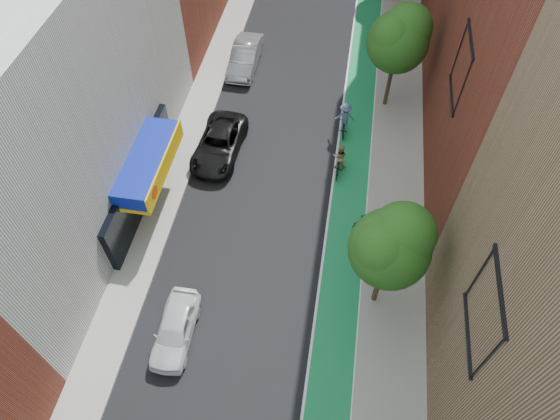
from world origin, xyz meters
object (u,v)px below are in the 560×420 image
at_px(parked_car_black, 219,144).
at_px(cyclist_lane_near, 339,162).
at_px(cyclist_lane_far, 344,120).
at_px(parked_car_silver, 245,56).
at_px(parked_car_white, 175,329).
at_px(cyclist_lane_mid, 361,232).

relative_size(parked_car_black, cyclist_lane_near, 2.64).
distance_m(parked_car_black, cyclist_lane_far, 7.53).
height_order(parked_car_black, parked_car_silver, parked_car_silver).
height_order(parked_car_white, parked_car_black, parked_car_black).
relative_size(parked_car_black, parked_car_silver, 1.08).
height_order(cyclist_lane_near, cyclist_lane_mid, cyclist_lane_mid).
bearing_deg(parked_car_silver, cyclist_lane_near, -49.96).
relative_size(parked_car_white, parked_car_silver, 0.81).
height_order(parked_car_white, cyclist_lane_far, cyclist_lane_far).
distance_m(parked_car_white, parked_car_silver, 19.76).
xyz_separation_m(parked_car_white, parked_car_silver, (-0.98, 19.73, 0.13)).
bearing_deg(parked_car_black, parked_car_white, -83.58).
bearing_deg(cyclist_lane_near, cyclist_lane_far, -86.95).
distance_m(parked_car_black, cyclist_lane_near, 6.99).
relative_size(cyclist_lane_mid, cyclist_lane_far, 0.90).
bearing_deg(parked_car_silver, parked_car_white, -86.72).
bearing_deg(parked_car_silver, parked_car_black, -88.19).
bearing_deg(cyclist_lane_far, parked_car_black, 16.83).
bearing_deg(cyclist_lane_near, cyclist_lane_mid, 111.22).
distance_m(parked_car_white, cyclist_lane_near, 12.68).
height_order(parked_car_white, cyclist_lane_near, cyclist_lane_near).
bearing_deg(cyclist_lane_near, parked_car_black, 0.20).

